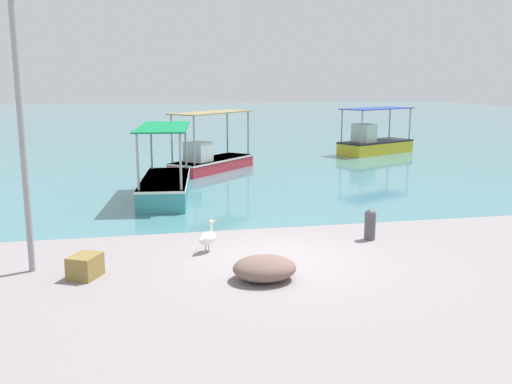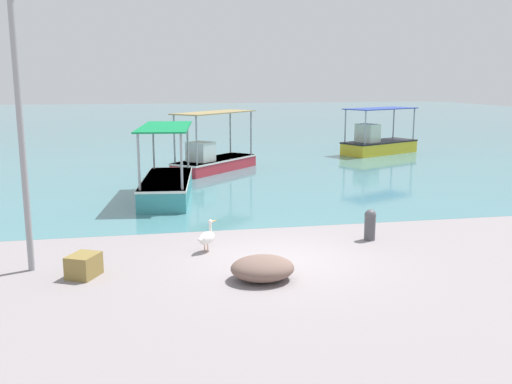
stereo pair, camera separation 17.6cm
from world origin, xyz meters
name	(u,v)px [view 1 (the left image)]	position (x,y,z in m)	size (l,w,h in m)	color
ground	(284,260)	(0.00, 0.00, 0.00)	(120.00, 120.00, 0.00)	gray
harbor_water	(170,121)	(0.00, 48.00, 0.00)	(110.00, 90.00, 0.00)	teal
fishing_boat_near_right	(165,184)	(-2.40, 7.86, 0.54)	(2.26, 5.28, 2.62)	teal
fishing_boat_near_left	(210,159)	(-0.01, 13.85, 0.58)	(4.47, 4.56, 2.76)	#BC2D39
fishing_boat_far_left	(374,143)	(10.17, 18.41, 0.63)	(5.07, 3.73, 2.63)	gold
pelican	(208,237)	(-1.69, 1.04, 0.38)	(0.64, 0.65, 0.80)	#E0997A
lamp_post	(20,118)	(-5.74, 0.40, 3.44)	(0.28, 0.28, 6.15)	gray
mooring_bollard	(370,223)	(2.72, 1.28, 0.45)	(0.31, 0.31, 0.84)	#47474C
net_pile	(265,268)	(-0.74, -1.22, 0.26)	(1.38, 1.17, 0.52)	#72584E
cargo_crate	(85,266)	(-4.53, -0.28, 0.25)	(0.70, 0.55, 0.50)	olive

